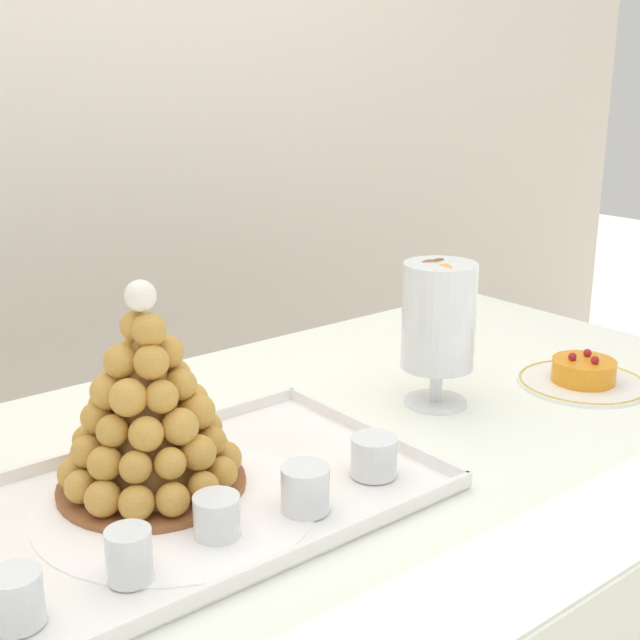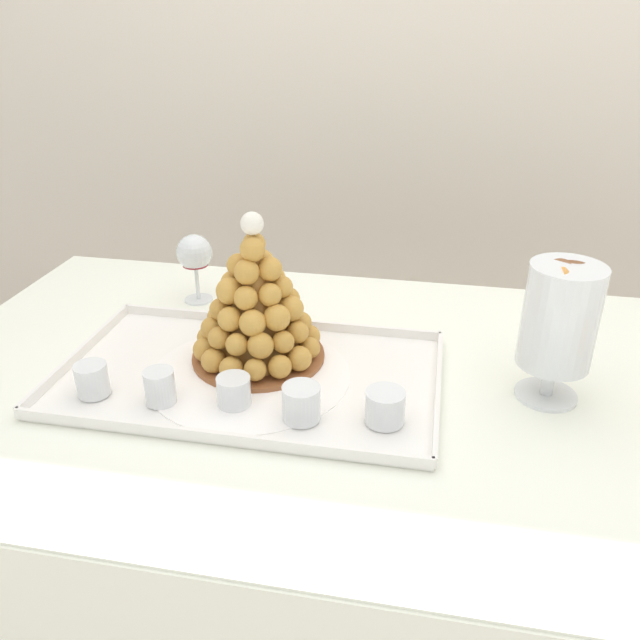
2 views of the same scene
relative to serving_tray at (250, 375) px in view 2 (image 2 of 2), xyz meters
The scene contains 11 objects.
backdrop_wall 1.31m from the serving_tray, 79.08° to the left, with size 4.80×0.10×2.50m, color silver.
buffet_table 0.25m from the serving_tray, ahead, with size 1.68×0.90×0.76m.
serving_tray is the anchor object (origin of this frame).
croquembouche 0.12m from the serving_tray, 90.89° to the left, with size 0.24×0.24×0.27m.
dessert_cup_left 0.26m from the serving_tray, 155.51° to the right, with size 0.05×0.05×0.05m.
dessert_cup_mid_left 0.16m from the serving_tray, 137.04° to the right, with size 0.05×0.05×0.06m.
dessert_cup_centre 0.09m from the serving_tray, 89.03° to the right, with size 0.05×0.05×0.05m.
dessert_cup_mid_right 0.16m from the serving_tray, 43.45° to the right, with size 0.06×0.06×0.06m.
dessert_cup_right 0.26m from the serving_tray, 20.93° to the right, with size 0.06×0.06×0.05m.
macaron_goblet 0.51m from the serving_tray, ahead, with size 0.12×0.11×0.24m.
wine_glass 0.36m from the serving_tray, 125.08° to the left, with size 0.07×0.07×0.15m.
Camera 2 is at (0.06, -0.93, 1.34)m, focal length 35.78 mm.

